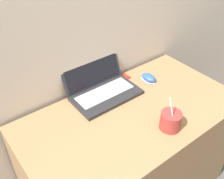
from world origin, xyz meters
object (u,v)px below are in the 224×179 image
at_px(laptop, 101,85).
at_px(drink_cup, 171,120).
at_px(computer_mouse, 149,78).
at_px(usb_stick, 126,76).

relative_size(laptop, drink_cup, 1.97).
bearing_deg(drink_cup, laptop, 103.09).
xyz_separation_m(drink_cup, computer_mouse, (0.20, 0.35, -0.03)).
bearing_deg(computer_mouse, drink_cup, -119.29).
relative_size(laptop, usb_stick, 6.16).
bearing_deg(usb_stick, drink_cup, -104.16).
xyz_separation_m(laptop, usb_stick, (0.22, 0.03, -0.05)).
relative_size(drink_cup, computer_mouse, 1.82).
xyz_separation_m(computer_mouse, usb_stick, (-0.08, 0.11, -0.01)).
bearing_deg(drink_cup, usb_stick, 75.84).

